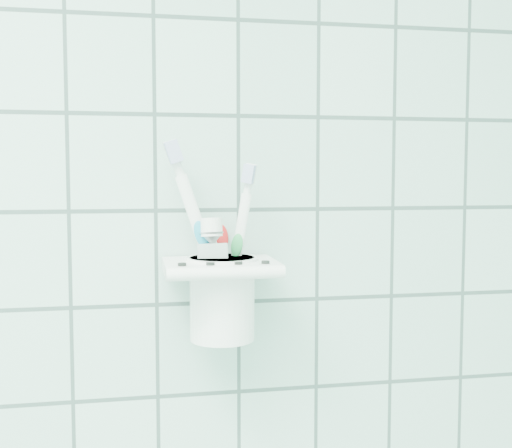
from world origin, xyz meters
TOP-DOWN VIEW (x-y plane):
  - holder_bracket at (0.64, 1.15)m, footprint 0.12×0.10m
  - cup at (0.64, 1.16)m, footprint 0.08×0.08m
  - toothbrush_pink at (0.65, 1.16)m, footprint 0.07×0.02m
  - toothbrush_blue at (0.65, 1.16)m, footprint 0.02×0.07m
  - toothbrush_orange at (0.65, 1.17)m, footprint 0.04×0.03m
  - toothpaste_tube at (0.63, 1.14)m, footprint 0.04×0.03m

SIDE VIEW (x-z plane):
  - cup at x=0.64m, z-range 1.22..1.31m
  - holder_bracket at x=0.64m, z-range 1.28..1.32m
  - toothpaste_tube at x=0.63m, z-range 1.24..1.36m
  - toothbrush_orange at x=0.65m, z-range 1.23..1.41m
  - toothbrush_blue at x=0.65m, z-range 1.23..1.43m
  - toothbrush_pink at x=0.65m, z-range 1.23..1.45m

